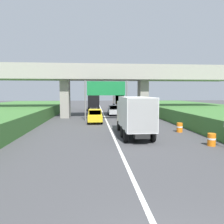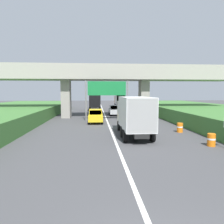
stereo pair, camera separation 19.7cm
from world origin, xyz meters
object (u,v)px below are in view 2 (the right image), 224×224
(truck_black, at_px, (95,101))
(construction_barrel_2, at_px, (180,128))
(car_silver, at_px, (115,110))
(construction_barrel_1, at_px, (211,140))
(truck_orange, at_px, (120,100))
(overhead_highway_sign, at_px, (107,91))
(car_yellow, at_px, (96,116))
(truck_white, at_px, (134,114))

(truck_black, xyz_separation_m, construction_barrel_2, (8.27, -25.82, -1.47))
(car_silver, height_order, construction_barrel_1, car_silver)
(truck_orange, relative_size, car_silver, 1.78)
(overhead_highway_sign, xyz_separation_m, car_yellow, (-1.55, -2.10, -3.17))
(truck_white, relative_size, truck_black, 1.00)
(truck_black, distance_m, construction_barrel_2, 27.15)
(construction_barrel_2, bearing_deg, truck_orange, 92.81)
(truck_black, bearing_deg, overhead_highway_sign, -84.10)
(car_yellow, bearing_deg, overhead_highway_sign, 53.58)
(overhead_highway_sign, height_order, truck_black, overhead_highway_sign)
(truck_black, xyz_separation_m, car_silver, (3.38, -9.99, -1.08))
(truck_orange, xyz_separation_m, car_silver, (-3.13, -20.09, -1.08))
(truck_white, distance_m, construction_barrel_1, 6.45)
(truck_black, bearing_deg, construction_barrel_2, -72.24)
(truck_black, height_order, construction_barrel_2, truck_black)
(car_yellow, distance_m, car_silver, 9.31)
(car_yellow, distance_m, construction_barrel_2, 10.76)
(truck_orange, xyz_separation_m, car_yellow, (-6.33, -28.83, -1.08))
(car_silver, bearing_deg, overhead_highway_sign, -104.01)
(truck_orange, xyz_separation_m, construction_barrel_2, (1.76, -35.91, -1.47))
(car_silver, xyz_separation_m, construction_barrel_1, (5.02, -21.11, -0.40))
(overhead_highway_sign, height_order, car_silver, overhead_highway_sign)
(truck_orange, bearing_deg, construction_barrel_2, -87.19)
(truck_orange, distance_m, construction_barrel_2, 35.98)
(truck_white, bearing_deg, construction_barrel_2, 15.69)
(construction_barrel_2, bearing_deg, car_silver, 107.18)
(car_yellow, bearing_deg, construction_barrel_1, -56.33)
(truck_black, height_order, construction_barrel_1, truck_black)
(overhead_highway_sign, relative_size, car_silver, 1.43)
(car_silver, bearing_deg, truck_black, 108.68)
(truck_orange, distance_m, construction_barrel_1, 41.26)
(truck_black, bearing_deg, truck_orange, 57.21)
(car_yellow, xyz_separation_m, construction_barrel_2, (8.10, -7.08, -0.40))
(overhead_highway_sign, relative_size, truck_white, 0.81)
(car_yellow, relative_size, construction_barrel_2, 4.56)
(truck_orange, height_order, car_yellow, truck_orange)
(truck_white, bearing_deg, car_yellow, 111.70)
(truck_orange, relative_size, truck_black, 1.00)
(car_yellow, bearing_deg, truck_white, -68.30)
(truck_black, bearing_deg, construction_barrel_1, -74.88)
(truck_white, bearing_deg, overhead_highway_sign, 99.71)
(car_silver, bearing_deg, truck_white, -89.53)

